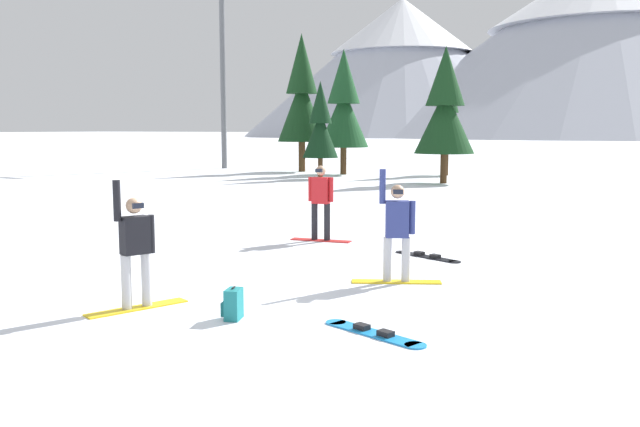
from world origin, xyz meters
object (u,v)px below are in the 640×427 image
snowboarder_background (321,201)px  loose_snowboard_far_spare (373,333)px  loose_snowboard_near_right (427,256)px  pine_tree_leaning (302,97)px  pine_tree_twin (344,106)px  ski_lift_tower (223,69)px  backpack_teal (233,304)px  snowboarder_midground (397,230)px  pine_tree_young (445,109)px  pine_tree_broad (320,126)px  snowboarder_foreground (135,249)px  pine_tree_tall (447,116)px

snowboarder_background → loose_snowboard_far_spare: bearing=-57.3°
loose_snowboard_near_right → pine_tree_leaning: size_ratio=0.20×
pine_tree_twin → ski_lift_tower: size_ratio=0.62×
loose_snowboard_near_right → backpack_teal: bearing=-99.0°
snowboarder_midground → pine_tree_young: 22.62m
snowboarder_background → loose_snowboard_far_spare: size_ratio=1.08×
loose_snowboard_near_right → backpack_teal: (-0.92, -5.79, 0.19)m
pine_tree_broad → snowboarder_midground: bearing=-59.4°
pine_tree_broad → ski_lift_tower: (-10.34, 5.79, 3.81)m
snowboarder_foreground → pine_tree_twin: bearing=109.8°
pine_tree_leaning → snowboarder_midground: bearing=-57.9°
pine_tree_leaning → pine_tree_broad: size_ratio=1.63×
backpack_teal → pine_tree_broad: size_ratio=0.09×
pine_tree_tall → pine_tree_leaning: pine_tree_leaning is taller
snowboarder_background → pine_tree_young: 18.67m
snowboarder_background → loose_snowboard_far_spare: 7.65m
snowboarder_midground → pine_tree_broad: bearing=120.6°
pine_tree_tall → loose_snowboard_near_right: bearing=-73.6°
pine_tree_young → pine_tree_broad: pine_tree_young is taller
loose_snowboard_near_right → pine_tree_leaning: bearing=124.2°
snowboarder_foreground → backpack_teal: snowboarder_foreground is taller
pine_tree_twin → pine_tree_tall: bearing=20.3°
snowboarder_foreground → ski_lift_tower: 37.10m
snowboarder_midground → pine_tree_tall: size_ratio=0.32×
pine_tree_young → pine_tree_leaning: pine_tree_leaning is taller
loose_snowboard_far_spare → pine_tree_tall: 31.66m
pine_tree_tall → pine_tree_leaning: (-8.99, -0.85, 1.20)m
pine_tree_young → pine_tree_leaning: (-10.64, 4.81, 0.98)m
snowboarder_midground → pine_tree_broad: (-12.62, 21.37, 1.88)m
snowboarder_foreground → snowboarder_background: 6.86m
backpack_teal → pine_tree_twin: 31.15m
snowboarder_midground → pine_tree_broad: size_ratio=0.39×
snowboarder_foreground → snowboarder_midground: bearing=50.9°
loose_snowboard_far_spare → backpack_teal: backpack_teal is taller
snowboarder_foreground → pine_tree_young: size_ratio=0.29×
pine_tree_tall → pine_tree_broad: size_ratio=1.21×
loose_snowboard_near_right → pine_tree_twin: bearing=119.4°
snowboarder_midground → pine_tree_leaning: 31.44m
loose_snowboard_far_spare → backpack_teal: (-2.05, -0.26, 0.19)m
backpack_teal → pine_tree_young: pine_tree_young is taller
loose_snowboard_far_spare → pine_tree_young: pine_tree_young is taller
snowboarder_foreground → pine_tree_leaning: 33.15m
pine_tree_leaning → ski_lift_tower: size_ratio=0.73×
snowboarder_background → pine_tree_young: bearing=98.3°
ski_lift_tower → pine_tree_twin: bearing=-10.9°
loose_snowboard_near_right → pine_tree_broad: bearing=123.2°
pine_tree_tall → pine_tree_twin: pine_tree_twin is taller
loose_snowboard_far_spare → loose_snowboard_near_right: bearing=101.6°
backpack_teal → pine_tree_broad: pine_tree_broad is taller
loose_snowboard_near_right → pine_tree_twin: 26.41m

